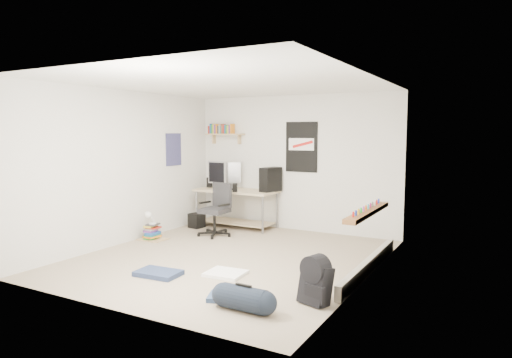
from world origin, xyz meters
The scene contains 26 objects.
floor centered at (0.00, 0.00, -0.01)m, with size 4.00×4.50×0.01m, color gray.
ceiling centered at (0.00, 0.00, 2.50)m, with size 4.00×4.50×0.01m, color white.
back_wall centered at (0.00, 2.25, 1.25)m, with size 4.00×0.01×2.50m, color silver.
left_wall centered at (-2.00, 0.00, 1.25)m, with size 0.01×4.50×2.50m, color silver.
right_wall centered at (2.00, 0.00, 1.25)m, with size 0.01×4.50×2.50m, color silver.
desk centered at (-1.05, 1.90, 0.36)m, with size 1.58×0.69×0.72m, color tan.
monitor_left centered at (-1.38, 1.75, 0.93)m, with size 0.39×0.10×0.43m, color #B2B2B8.
monitor_right centered at (-1.22, 2.00, 0.92)m, with size 0.36×0.09×0.39m, color #B3B3B8.
pc_tower centered at (-0.36, 2.00, 0.95)m, with size 0.21×0.43×0.45m, color black.
keyboard centered at (-1.28, 1.87, 0.73)m, with size 0.40×0.14×0.02m, color black.
speaker_left centered at (-1.74, 2.00, 0.82)m, with size 0.10×0.10×0.20m, color black.
speaker_right centered at (-0.91, 1.62, 0.80)m, with size 0.08×0.08×0.17m, color black.
office_chair centered at (-1.00, 1.09, 0.49)m, with size 0.61×0.61×0.93m, color #242427.
wall_shelf centered at (-1.45, 2.14, 1.78)m, with size 0.80×0.22×0.24m, color tan.
poster_back_wall centered at (0.15, 2.23, 1.55)m, with size 0.62×0.03×0.92m, color black.
poster_left_wall centered at (-1.99, 1.20, 1.50)m, with size 0.02×0.42×0.60m, color navy.
window centered at (1.95, 0.30, 1.45)m, with size 0.10×1.50×1.26m, color brown.
baseboard_heater centered at (1.96, 0.30, 0.09)m, with size 0.08×2.50×0.18m, color #B7B2A8.
backpack centered at (1.75, -1.07, 0.20)m, with size 0.31×0.25×0.42m, color black.
duffel_bag centered at (1.18, -1.61, 0.14)m, with size 0.25×0.25×0.50m, color black.
tshirt centered at (0.39, -0.72, 0.02)m, with size 0.48×0.41×0.04m, color white.
jeans_a centered at (-0.35, -1.15, 0.03)m, with size 0.56×0.36×0.06m, color #222F4F.
jeans_b centered at (0.86, -1.42, 0.03)m, with size 0.40×0.30×0.05m, color navy.
book_stack centered at (-1.75, 0.32, 0.15)m, with size 0.44×0.36×0.30m, color brown.
desk_lamp centered at (-1.73, 0.30, 0.38)m, with size 0.13×0.21×0.21m, color white.
subwoofer centered at (-1.68, 1.48, 0.14)m, with size 0.24×0.24×0.27m, color black.
Camera 1 is at (3.47, -5.49, 1.81)m, focal length 32.00 mm.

